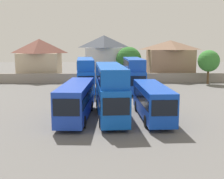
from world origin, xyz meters
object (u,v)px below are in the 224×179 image
(house_terrace_left, at_px, (40,59))
(tree_left_of_lot, at_px, (209,61))
(house_terrace_right, at_px, (170,59))
(bus_5, at_px, (114,79))
(house_terrace_centre, at_px, (104,57))
(bus_4, at_px, (85,73))
(bus_1, at_px, (76,99))
(bus_3, at_px, (152,100))
(tree_behind_wall, at_px, (129,60))
(bus_6, at_px, (134,73))
(bus_2, at_px, (110,88))

(house_terrace_left, xyz_separation_m, tree_left_of_lot, (31.97, -7.27, -0.02))
(house_terrace_right, bearing_deg, bus_5, -127.90)
(house_terrace_centre, bearing_deg, bus_5, -85.01)
(house_terrace_centre, distance_m, tree_left_of_lot, 20.83)
(bus_4, bearing_deg, house_terrace_left, -149.89)
(house_terrace_centre, bearing_deg, house_terrace_right, -3.74)
(bus_1, relative_size, bus_5, 0.93)
(bus_3, bearing_deg, tree_left_of_lot, 147.82)
(house_terrace_centre, xyz_separation_m, tree_behind_wall, (4.81, -4.22, -0.37))
(bus_5, height_order, house_terrace_centre, house_terrace_centre)
(bus_1, distance_m, house_terrace_right, 35.80)
(bus_3, bearing_deg, house_terrace_left, -152.00)
(house_terrace_right, bearing_deg, bus_4, -136.99)
(bus_5, relative_size, bus_6, 1.10)
(bus_3, xyz_separation_m, tree_behind_wall, (0.08, 28.52, 2.35))
(bus_3, relative_size, house_terrace_centre, 1.13)
(bus_3, relative_size, bus_5, 0.90)
(bus_1, xyz_separation_m, bus_6, (7.25, 16.36, 0.88))
(tree_left_of_lot, bearing_deg, house_terrace_centre, 155.25)
(bus_2, bearing_deg, house_terrace_centre, 177.49)
(bus_1, relative_size, house_terrace_right, 1.14)
(bus_5, height_order, house_terrace_right, house_terrace_right)
(bus_6, bearing_deg, bus_2, -14.87)
(bus_5, distance_m, tree_left_of_lot, 19.28)
(bus_3, height_order, bus_6, bus_6)
(bus_4, relative_size, tree_behind_wall, 1.68)
(bus_1, bearing_deg, house_terrace_centre, 178.46)
(bus_6, relative_size, tree_left_of_lot, 1.68)
(bus_3, height_order, tree_behind_wall, tree_behind_wall)
(tree_left_of_lot, bearing_deg, house_terrace_right, 123.84)
(bus_5, relative_size, house_terrace_centre, 1.26)
(bus_3, relative_size, bus_6, 0.98)
(bus_4, distance_m, tree_left_of_lot, 23.09)
(house_terrace_left, height_order, tree_left_of_lot, house_terrace_left)
(bus_5, bearing_deg, bus_1, -10.03)
(bus_5, xyz_separation_m, bus_6, (3.10, 0.29, 0.84))
(bus_3, height_order, house_terrace_right, house_terrace_right)
(house_terrace_left, distance_m, tree_behind_wall, 18.07)
(bus_5, bearing_deg, tree_left_of_lot, 118.70)
(bus_1, xyz_separation_m, bus_2, (3.32, 0.62, 0.94))
(house_terrace_right, height_order, tree_left_of_lot, house_terrace_right)
(bus_1, height_order, house_terrace_centre, house_terrace_centre)
(bus_1, bearing_deg, bus_6, 159.29)
(house_terrace_left, distance_m, house_terrace_right, 26.72)
(bus_2, bearing_deg, bus_1, -83.08)
(bus_5, xyz_separation_m, tree_left_of_lot, (17.47, 7.87, 2.18))
(tree_left_of_lot, bearing_deg, bus_4, -160.80)
(bus_5, height_order, bus_6, bus_6)
(bus_4, xyz_separation_m, house_terrace_right, (16.52, 15.41, 1.22))
(bus_2, height_order, tree_left_of_lot, tree_left_of_lot)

